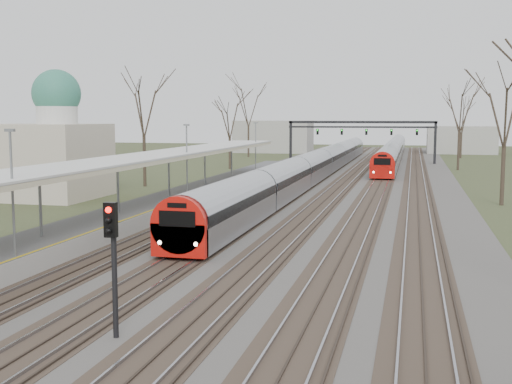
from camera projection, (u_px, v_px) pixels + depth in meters
track_bed at (336, 183)px, 63.21m from camera, size 24.00×160.00×0.22m
platform at (186, 197)px, 48.48m from camera, size 3.50×69.00×1.00m
canopy at (163, 156)px, 43.73m from camera, size 4.10×50.00×3.11m
dome_building at (39, 152)px, 51.59m from camera, size 10.00×8.00×10.30m
signal_gantry at (362, 129)px, 91.58m from camera, size 21.00×0.59×6.08m
tree_west_far at (143, 101)px, 59.63m from camera, size 5.50×5.50×11.33m
tree_east_far at (506, 107)px, 46.59m from camera, size 5.00×5.00×10.30m
train_near at (320, 163)px, 71.65m from camera, size 2.62×90.21×3.05m
train_far at (393, 150)px, 101.67m from camera, size 2.62×75.21×3.05m
signal_post at (113, 250)px, 18.34m from camera, size 0.35×0.45×4.10m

